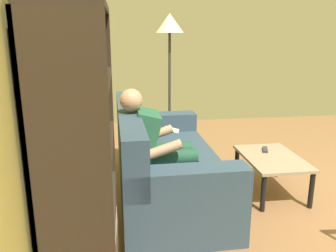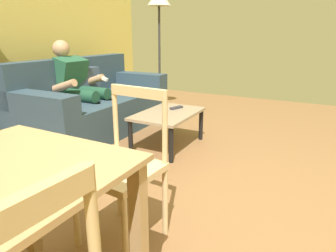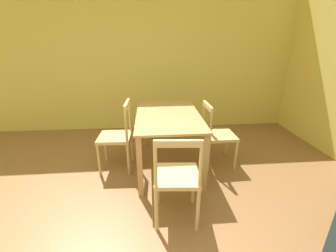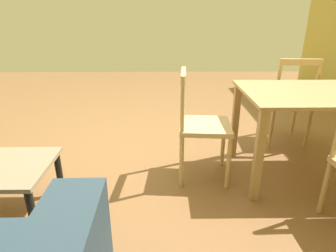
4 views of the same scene
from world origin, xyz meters
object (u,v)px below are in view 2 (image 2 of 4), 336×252
object	(u,v)px
person_lounging	(79,86)
coffee_table	(168,117)
floor_lamp	(159,9)
dining_chair_facing_couch	(123,169)
tv_remote	(176,108)
couch	(94,105)

from	to	relation	value
person_lounging	coffee_table	world-z (taller)	person_lounging
coffee_table	floor_lamp	xyz separation A→B (m)	(1.36, 0.89, 1.25)
coffee_table	dining_chair_facing_couch	distance (m)	1.62
coffee_table	dining_chair_facing_couch	size ratio (longest dim) A/B	0.92
coffee_table	tv_remote	distance (m)	0.21
coffee_table	floor_lamp	world-z (taller)	floor_lamp
floor_lamp	tv_remote	bearing A→B (deg)	-142.53
dining_chair_facing_couch	person_lounging	bearing A→B (deg)	50.60
floor_lamp	dining_chair_facing_couch	bearing A→B (deg)	-153.97
person_lounging	couch	bearing A→B (deg)	-18.95
couch	dining_chair_facing_couch	size ratio (longest dim) A/B	2.25
couch	person_lounging	xyz separation A→B (m)	(-0.18, 0.06, 0.28)
couch	coffee_table	bearing A→B (deg)	-93.95
person_lounging	coffee_table	bearing A→B (deg)	-85.44
person_lounging	floor_lamp	size ratio (longest dim) A/B	0.62
couch	coffee_table	size ratio (longest dim) A/B	2.45
couch	tv_remote	world-z (taller)	couch
couch	dining_chair_facing_couch	distance (m)	2.33
person_lounging	dining_chair_facing_couch	size ratio (longest dim) A/B	1.25
person_lounging	dining_chair_facing_couch	bearing A→B (deg)	-129.40
person_lounging	dining_chair_facing_couch	distance (m)	2.26
coffee_table	dining_chair_facing_couch	world-z (taller)	dining_chair_facing_couch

